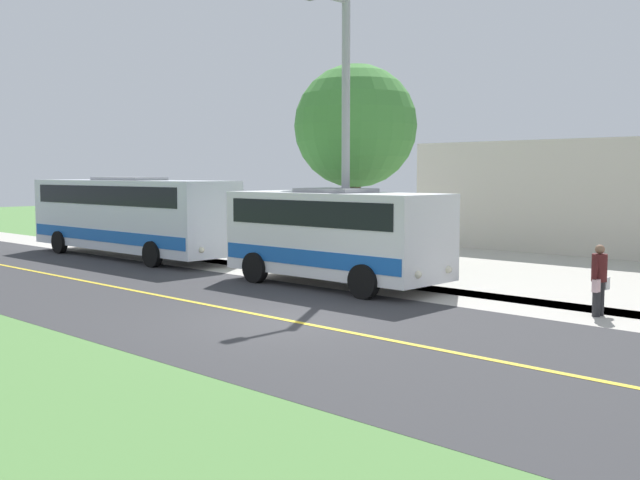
# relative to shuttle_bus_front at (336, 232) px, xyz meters

# --- Properties ---
(ground_plane) EXTENTS (120.00, 120.00, 0.00)m
(ground_plane) POSITION_rel_shuttle_bus_front_xyz_m (4.52, 2.69, -1.54)
(ground_plane) COLOR #548442
(road_surface) EXTENTS (8.00, 100.00, 0.01)m
(road_surface) POSITION_rel_shuttle_bus_front_xyz_m (4.52, 2.69, -1.53)
(road_surface) COLOR #333335
(road_surface) RESTS_ON ground
(sidewalk) EXTENTS (2.40, 100.00, 0.01)m
(sidewalk) POSITION_rel_shuttle_bus_front_xyz_m (-0.68, 2.69, -1.53)
(sidewalk) COLOR #B2ADA3
(sidewalk) RESTS_ON ground
(parking_lot_surface) EXTENTS (14.00, 36.00, 0.01)m
(parking_lot_surface) POSITION_rel_shuttle_bus_front_xyz_m (-7.88, 5.69, -1.53)
(parking_lot_surface) COLOR #B2ADA3
(parking_lot_surface) RESTS_ON ground
(road_centre_line) EXTENTS (0.16, 100.00, 0.00)m
(road_centre_line) POSITION_rel_shuttle_bus_front_xyz_m (4.52, 2.69, -1.53)
(road_centre_line) COLOR gold
(road_centre_line) RESTS_ON ground
(shuttle_bus_front) EXTENTS (2.69, 6.83, 2.79)m
(shuttle_bus_front) POSITION_rel_shuttle_bus_front_xyz_m (0.00, 0.00, 0.00)
(shuttle_bus_front) COLOR white
(shuttle_bus_front) RESTS_ON ground
(transit_bus_rear) EXTENTS (2.64, 10.66, 3.07)m
(transit_bus_rear) POSITION_rel_shuttle_bus_front_xyz_m (0.03, -10.62, 0.15)
(transit_bus_rear) COLOR silver
(transit_bus_rear) RESTS_ON ground
(pedestrian_with_bags) EXTENTS (0.72, 0.34, 1.62)m
(pedestrian_with_bags) POSITION_rel_shuttle_bus_front_xyz_m (-0.65, 7.40, -0.67)
(pedestrian_with_bags) COLOR #262628
(pedestrian_with_bags) RESTS_ON ground
(street_light_pole) EXTENTS (1.97, 0.24, 8.21)m
(street_light_pole) POSITION_rel_shuttle_bus_front_xyz_m (-0.36, -0.04, 2.98)
(street_light_pole) COLOR #9E9EA3
(street_light_pole) RESTS_ON ground
(tree_curbside) EXTENTS (4.00, 4.00, 6.75)m
(tree_curbside) POSITION_rel_shuttle_bus_front_xyz_m (-2.88, -1.73, 3.19)
(tree_curbside) COLOR #4C3826
(tree_curbside) RESTS_ON ground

